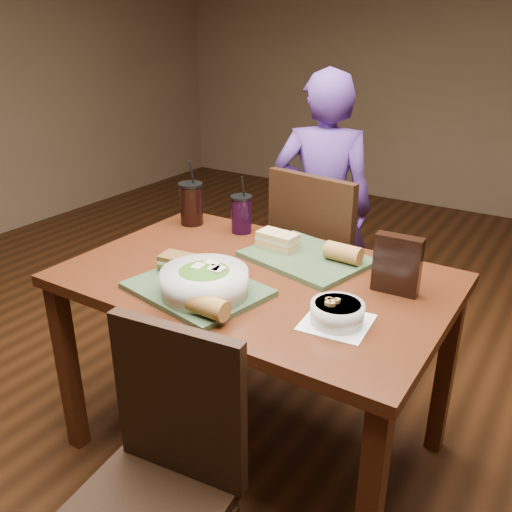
# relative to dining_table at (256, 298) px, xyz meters

# --- Properties ---
(ground) EXTENTS (6.00, 6.00, 0.00)m
(ground) POSITION_rel_dining_table_xyz_m (0.00, 0.00, -0.66)
(ground) COLOR #381C0B
(ground) RESTS_ON ground
(dining_table) EXTENTS (1.30, 0.85, 0.75)m
(dining_table) POSITION_rel_dining_table_xyz_m (0.00, 0.00, 0.00)
(dining_table) COLOR #49200E
(dining_table) RESTS_ON ground
(chair_near) EXTENTS (0.42, 0.42, 0.88)m
(chair_near) POSITION_rel_dining_table_xyz_m (0.14, -0.67, -0.17)
(chair_near) COLOR black
(chair_near) RESTS_ON ground
(chair_far) EXTENTS (0.48, 0.48, 0.98)m
(chair_far) POSITION_rel_dining_table_xyz_m (-0.06, 0.62, -0.12)
(chair_far) COLOR black
(chair_far) RESTS_ON ground
(diner) EXTENTS (0.59, 0.49, 1.37)m
(diner) POSITION_rel_dining_table_xyz_m (-0.21, 0.96, 0.03)
(diner) COLOR #512E80
(diner) RESTS_ON ground
(tray_near) EXTENTS (0.47, 0.39, 0.02)m
(tray_near) POSITION_rel_dining_table_xyz_m (-0.09, -0.21, 0.10)
(tray_near) COLOR #364C2E
(tray_near) RESTS_ON dining_table
(tray_far) EXTENTS (0.48, 0.41, 0.02)m
(tray_far) POSITION_rel_dining_table_xyz_m (0.09, 0.21, 0.10)
(tray_far) COLOR #364C2E
(tray_far) RESTS_ON dining_table
(salad_bowl) EXTENTS (0.27, 0.27, 0.09)m
(salad_bowl) POSITION_rel_dining_table_xyz_m (-0.04, -0.24, 0.15)
(salad_bowl) COLOR silver
(salad_bowl) RESTS_ON tray_near
(soup_bowl) EXTENTS (0.20, 0.20, 0.08)m
(soup_bowl) POSITION_rel_dining_table_xyz_m (0.38, -0.15, 0.13)
(soup_bowl) COLOR white
(soup_bowl) RESTS_ON dining_table
(sandwich_near) EXTENTS (0.12, 0.09, 0.05)m
(sandwich_near) POSITION_rel_dining_table_xyz_m (-0.23, -0.14, 0.14)
(sandwich_near) COLOR #593819
(sandwich_near) RESTS_ON tray_near
(sandwich_far) EXTENTS (0.16, 0.09, 0.06)m
(sandwich_far) POSITION_rel_dining_table_xyz_m (-0.04, 0.22, 0.14)
(sandwich_far) COLOR tan
(sandwich_far) RESTS_ON tray_far
(baguette_near) EXTENTS (0.13, 0.07, 0.06)m
(baguette_near) POSITION_rel_dining_table_xyz_m (0.06, -0.34, 0.14)
(baguette_near) COLOR #AD7533
(baguette_near) RESTS_ON tray_near
(baguette_far) EXTENTS (0.13, 0.07, 0.07)m
(baguette_far) POSITION_rel_dining_table_xyz_m (0.22, 0.23, 0.14)
(baguette_far) COLOR #AD7533
(baguette_far) RESTS_ON tray_far
(cup_cola) EXTENTS (0.10, 0.10, 0.28)m
(cup_cola) POSITION_rel_dining_table_xyz_m (-0.51, 0.29, 0.18)
(cup_cola) COLOR black
(cup_cola) RESTS_ON dining_table
(cup_berry) EXTENTS (0.09, 0.09, 0.24)m
(cup_berry) POSITION_rel_dining_table_xyz_m (-0.28, 0.32, 0.17)
(cup_berry) COLOR black
(cup_berry) RESTS_ON dining_table
(chip_bag) EXTENTS (0.15, 0.05, 0.19)m
(chip_bag) POSITION_rel_dining_table_xyz_m (0.45, 0.13, 0.19)
(chip_bag) COLOR black
(chip_bag) RESTS_ON dining_table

